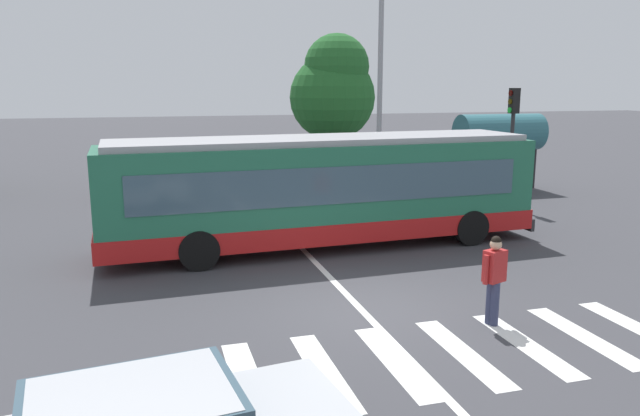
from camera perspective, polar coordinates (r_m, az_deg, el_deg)
ground_plane at (r=12.34m, az=4.09°, el=-9.53°), size 160.00×160.00×0.00m
city_transit_bus at (r=16.59m, az=0.26°, el=1.68°), size 12.17×3.06×3.06m
pedestrian_crossing_street at (r=11.70m, az=16.14°, el=-6.13°), size 0.55×0.38×1.72m
parked_car_red at (r=25.46m, az=-15.48°, el=2.84°), size 2.18×4.63×1.35m
parked_car_teal at (r=25.57m, az=-10.03°, el=3.12°), size 2.12×4.61×1.35m
parked_car_black at (r=26.44m, az=-4.17°, el=3.54°), size 2.20×4.64×1.35m
traffic_light_far_corner at (r=23.05m, az=17.74°, el=7.26°), size 0.33×0.32×4.34m
bus_stop_shelter at (r=26.77m, az=16.61°, el=6.74°), size 3.75×1.54×3.25m
twin_arm_street_lamp at (r=24.09m, az=5.73°, el=13.39°), size 5.33×0.32×8.33m
background_tree_right at (r=29.56m, az=1.30°, el=11.23°), size 4.14×4.14×6.86m
crosswalk_painted_stripes at (r=10.73m, az=13.31°, el=-13.14°), size 7.78×2.78×0.01m
lane_center_line at (r=14.11m, az=1.12°, el=-6.75°), size 0.16×24.00×0.01m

